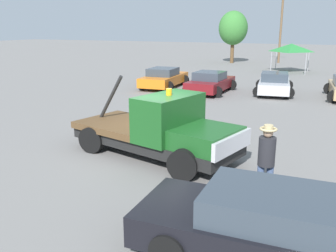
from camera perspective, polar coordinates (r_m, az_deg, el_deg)
name	(u,v)px	position (r m, az deg, el deg)	size (l,w,h in m)	color
ground_plane	(154,155)	(12.32, -2.13, -4.47)	(160.00, 160.00, 0.00)	slate
tow_truck	(162,131)	(11.84, -0.90, -0.70)	(6.05, 3.46, 2.51)	black
foreground_car	(279,230)	(7.10, 16.60, -14.88)	(5.33, 2.16, 1.34)	black
person_near_truck	(266,156)	(9.24, 14.78, -4.47)	(0.42, 0.42, 1.88)	#475B84
parked_car_orange	(164,78)	(25.75, -0.63, 7.34)	(2.70, 4.85, 1.34)	orange
parked_car_maroon	(210,82)	(23.84, 6.48, 6.62)	(2.59, 4.46, 1.34)	maroon
parked_car_silver	(274,83)	(24.16, 15.88, 6.25)	(2.75, 4.62, 1.34)	#B7B7BC
canopy_tent_green	(291,48)	(35.98, 18.28, 11.26)	(2.98, 2.98, 2.54)	#9E9EA3
tree_left	(233,28)	(43.28, 9.90, 14.47)	(3.18, 3.18, 5.68)	brown
traffic_cone	(187,114)	(16.81, 2.95, 1.77)	(0.40, 0.40, 0.55)	black
utility_pole	(281,21)	(44.58, 16.90, 15.02)	(2.20, 0.24, 8.57)	brown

